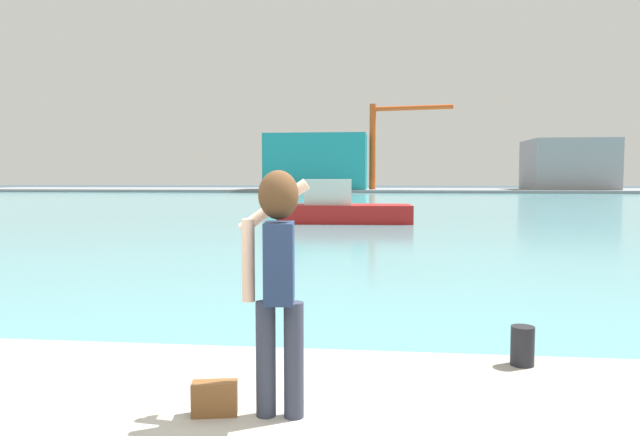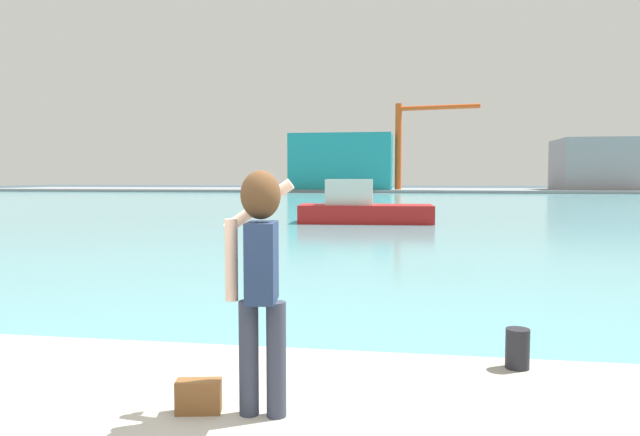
% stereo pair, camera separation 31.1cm
% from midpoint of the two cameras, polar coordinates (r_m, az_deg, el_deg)
% --- Properties ---
extents(ground_plane, '(220.00, 220.00, 0.00)m').
position_cam_midpoint_polar(ground_plane, '(53.62, 5.54, 1.51)').
color(ground_plane, '#334751').
extents(harbor_water, '(140.00, 100.00, 0.02)m').
position_cam_midpoint_polar(harbor_water, '(55.61, 5.57, 1.61)').
color(harbor_water, '#599EA8').
rests_on(harbor_water, ground_plane).
extents(far_shore_dock, '(140.00, 20.00, 0.44)m').
position_cam_midpoint_polar(far_shore_dock, '(95.59, 5.91, 2.74)').
color(far_shore_dock, gray).
rests_on(far_shore_dock, ground_plane).
extents(person_photographer, '(0.53, 0.55, 1.74)m').
position_cam_midpoint_polar(person_photographer, '(4.08, -6.37, -4.83)').
color(person_photographer, '#2D3342').
rests_on(person_photographer, quay_promenade).
extents(handbag, '(0.34, 0.20, 0.24)m').
position_cam_midpoint_polar(handbag, '(4.41, -12.40, -16.94)').
color(handbag, brown).
rests_on(handbag, quay_promenade).
extents(harbor_bollard, '(0.21, 0.21, 0.35)m').
position_cam_midpoint_polar(harbor_bollard, '(5.59, 17.74, -11.88)').
color(harbor_bollard, black).
rests_on(harbor_bollard, quay_promenade).
extents(boat_moored, '(6.85, 2.98, 2.21)m').
position_cam_midpoint_polar(boat_moored, '(29.59, 1.71, 1.01)').
color(boat_moored, '#B21919').
rests_on(boat_moored, harbor_water).
extents(warehouse_left, '(15.63, 9.00, 8.58)m').
position_cam_midpoint_polar(warehouse_left, '(91.69, -0.43, 5.53)').
color(warehouse_left, teal).
rests_on(warehouse_left, far_shore_dock).
extents(warehouse_right, '(12.27, 11.35, 7.73)m').
position_cam_midpoint_polar(warehouse_right, '(98.89, 23.09, 4.85)').
color(warehouse_right, gray).
rests_on(warehouse_right, far_shore_dock).
extents(port_crane, '(12.60, 2.83, 13.25)m').
position_cam_midpoint_polar(port_crane, '(91.27, 6.29, 8.11)').
color(port_crane, '#D84C19').
rests_on(port_crane, far_shore_dock).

